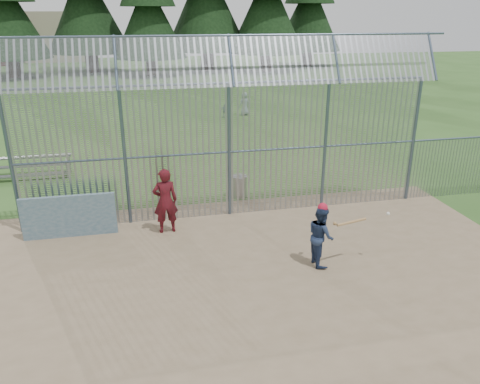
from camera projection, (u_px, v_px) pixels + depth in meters
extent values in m
plane|color=#2D511E|center=(257.00, 271.00, 11.29)|extent=(120.00, 120.00, 0.00)
cube|color=#756047|center=(263.00, 282.00, 10.83)|extent=(14.00, 10.00, 0.02)
cube|color=#38566B|center=(69.00, 216.00, 12.81)|extent=(2.50, 0.12, 1.20)
imported|color=navy|center=(321.00, 236.00, 11.35)|extent=(0.58, 0.74, 1.51)
imported|color=maroon|center=(165.00, 201.00, 12.97)|extent=(0.72, 0.51, 1.87)
imported|color=gray|center=(244.00, 104.00, 28.26)|extent=(0.79, 0.64, 1.38)
imported|color=slate|center=(225.00, 111.00, 27.63)|extent=(0.51, 0.28, 0.82)
sphere|color=#B61832|center=(323.00, 208.00, 11.09)|extent=(0.24, 0.24, 0.24)
cylinder|color=#AA7F4C|center=(352.00, 222.00, 11.22)|extent=(0.84, 0.27, 0.07)
sphere|color=#AA7F4C|center=(335.00, 224.00, 11.14)|extent=(0.09, 0.09, 0.09)
sphere|color=white|center=(388.00, 214.00, 11.30)|extent=(0.09, 0.09, 0.09)
cylinder|color=gray|center=(239.00, 187.00, 15.73)|extent=(0.52, 0.52, 0.70)
cylinder|color=#9EA0A5|center=(239.00, 177.00, 15.60)|extent=(0.56, 0.56, 0.05)
sphere|color=#9EA0A5|center=(239.00, 175.00, 15.58)|extent=(0.10, 0.10, 0.10)
cube|color=gray|center=(28.00, 175.00, 17.34)|extent=(3.00, 0.25, 0.05)
cube|color=slate|center=(29.00, 166.00, 17.57)|extent=(3.00, 0.25, 0.05)
cube|color=slate|center=(30.00, 157.00, 17.80)|extent=(3.00, 0.25, 0.05)
cube|color=slate|center=(68.00, 166.00, 17.88)|extent=(0.06, 0.90, 0.70)
cylinder|color=#47566B|center=(11.00, 165.00, 12.59)|extent=(0.10, 0.10, 4.00)
cylinder|color=#47566B|center=(125.00, 158.00, 13.18)|extent=(0.10, 0.10, 4.00)
cylinder|color=#47566B|center=(229.00, 152.00, 13.77)|extent=(0.10, 0.10, 4.00)
cylinder|color=#47566B|center=(325.00, 146.00, 14.36)|extent=(0.10, 0.10, 4.00)
cylinder|color=#47566B|center=(413.00, 141.00, 14.95)|extent=(0.10, 0.10, 4.00)
cylinder|color=#47566B|center=(229.00, 83.00, 13.05)|extent=(12.00, 0.07, 0.07)
cylinder|color=#47566B|center=(229.00, 152.00, 13.77)|extent=(12.00, 0.06, 0.06)
cube|color=gray|center=(229.00, 152.00, 13.77)|extent=(12.00, 0.02, 4.00)
cube|color=gray|center=(231.00, 60.00, 12.48)|extent=(12.00, 0.77, 1.31)
cylinder|color=#47566B|center=(409.00, 171.00, 15.30)|extent=(0.08, 0.08, 2.00)
cylinder|color=#332319|center=(13.00, 61.00, 44.50)|extent=(1.19, 1.19, 3.06)
cylinder|color=#332319|center=(91.00, 55.00, 48.55)|extent=(1.33, 1.33, 3.42)
cylinder|color=#332319|center=(152.00, 60.00, 46.17)|extent=(1.12, 1.12, 2.88)
cylinder|color=#332319|center=(207.00, 53.00, 49.96)|extent=(1.40, 1.40, 3.60)
cylinder|color=#332319|center=(266.00, 55.00, 49.37)|extent=(1.26, 1.26, 3.24)
cylinder|color=#332319|center=(307.00, 52.00, 54.23)|extent=(1.19, 1.19, 3.06)
cube|color=#B2A58C|center=(60.00, 36.00, 60.79)|extent=(8.00, 7.00, 6.00)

